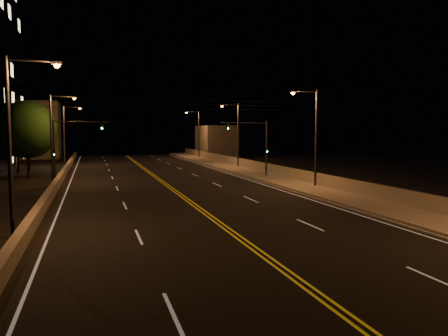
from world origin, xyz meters
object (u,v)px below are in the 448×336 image
object	(u,v)px
streetlight_1	(313,132)
tree_0	(27,130)
streetlight_6	(66,131)
streetlight_2	(236,131)
traffic_signal_right	(257,142)
streetlight_5	(54,132)
streetlight_3	(197,131)
traffic_signal_left	(66,144)
tree_1	(17,134)
streetlight_4	(16,133)

from	to	relation	value
streetlight_1	tree_0	xyz separation A→B (m)	(-24.34, 15.89, 0.19)
streetlight_6	streetlight_2	bearing A→B (deg)	-28.40
streetlight_1	traffic_signal_right	size ratio (longest dim) A/B	1.40
streetlight_1	streetlight_5	xyz separation A→B (m)	(-21.40, 11.55, 0.00)
streetlight_3	streetlight_6	distance (m)	23.67
traffic_signal_left	streetlight_6	bearing A→B (deg)	92.75
streetlight_5	tree_0	size ratio (longest dim) A/B	1.04
streetlight_2	streetlight_6	world-z (taller)	same
tree_0	traffic_signal_left	bearing A→B (deg)	-59.32
streetlight_6	tree_1	xyz separation A→B (m)	(-4.92, -10.03, -0.33)
streetlight_3	traffic_signal_left	world-z (taller)	streetlight_3
tree_0	streetlight_3	bearing A→B (deg)	47.35
streetlight_3	tree_1	world-z (taller)	streetlight_3
streetlight_4	traffic_signal_right	world-z (taller)	streetlight_4
streetlight_1	streetlight_4	bearing A→B (deg)	-152.83
streetlight_5	tree_0	world-z (taller)	streetlight_5
streetlight_6	streetlight_1	bearing A→B (deg)	-56.40
streetlight_4	streetlight_6	size ratio (longest dim) A/B	1.00
tree_1	streetlight_4	bearing A→B (deg)	-81.57
tree_0	tree_1	xyz separation A→B (m)	(-1.98, 6.30, -0.52)
streetlight_1	streetlight_2	bearing A→B (deg)	90.00
streetlight_5	streetlight_1	bearing A→B (deg)	-28.36
streetlight_5	tree_1	xyz separation A→B (m)	(-4.92, 10.63, -0.33)
streetlight_4	streetlight_2	bearing A→B (deg)	55.91
streetlight_3	streetlight_4	distance (m)	57.43
streetlight_4	streetlight_5	size ratio (longest dim) A/B	1.00
streetlight_1	streetlight_3	xyz separation A→B (m)	(0.00, 42.31, 0.00)
traffic_signal_right	streetlight_4	bearing A→B (deg)	-134.78
streetlight_1	streetlight_6	world-z (taller)	same
streetlight_3	tree_1	size ratio (longest dim) A/B	1.16
streetlight_2	traffic_signal_left	distance (m)	23.39
streetlight_3	streetlight_5	bearing A→B (deg)	-124.84
streetlight_6	streetlight_5	bearing A→B (deg)	-90.00
streetlight_4	traffic_signal_right	distance (m)	28.26
streetlight_3	streetlight_4	size ratio (longest dim) A/B	1.00
streetlight_2	streetlight_4	xyz separation A→B (m)	(-21.40, -31.63, 0.00)
streetlight_6	streetlight_3	bearing A→B (deg)	25.25
traffic_signal_right	tree_0	xyz separation A→B (m)	(-22.83, 6.83, 1.30)
streetlight_5	traffic_signal_right	bearing A→B (deg)	-7.15
streetlight_2	tree_1	size ratio (longest dim) A/B	1.16
streetlight_4	traffic_signal_left	distance (m)	20.11
traffic_signal_right	tree_0	bearing A→B (deg)	163.35
tree_0	streetlight_4	bearing A→B (deg)	-83.76
streetlight_6	traffic_signal_left	world-z (taller)	streetlight_6
traffic_signal_left	streetlight_3	bearing A→B (deg)	58.61
traffic_signal_left	tree_0	size ratio (longest dim) A/B	0.74
streetlight_6	tree_1	world-z (taller)	streetlight_6
traffic_signal_right	tree_0	distance (m)	23.86
tree_0	tree_1	size ratio (longest dim) A/B	1.11
streetlight_4	tree_1	size ratio (longest dim) A/B	1.16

